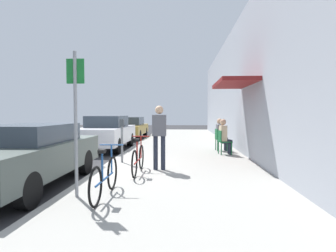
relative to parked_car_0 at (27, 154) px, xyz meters
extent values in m
plane|color=#2D2D30|center=(1.10, 1.65, -0.73)|extent=(60.00, 60.00, 0.00)
cube|color=#9E9B93|center=(3.35, 3.65, -0.67)|extent=(4.50, 32.00, 0.12)
cube|color=#999EA8|center=(5.75, 3.65, 1.98)|extent=(0.30, 32.00, 5.41)
cube|color=maroon|center=(5.05, 3.39, 1.87)|extent=(1.10, 2.80, 0.12)
cube|color=#47514C|center=(0.00, -0.03, -0.08)|extent=(1.80, 4.40, 0.65)
cube|color=#333D47|center=(0.00, 0.12, 0.45)|extent=(1.48, 2.11, 0.40)
cylinder|color=black|center=(0.79, 1.34, -0.41)|extent=(0.22, 0.64, 0.64)
cylinder|color=black|center=(-0.79, 1.34, -0.41)|extent=(0.22, 0.64, 0.64)
cylinder|color=black|center=(0.79, -1.39, -0.41)|extent=(0.22, 0.64, 0.64)
cube|color=silver|center=(0.00, 6.30, -0.06)|extent=(1.80, 4.40, 0.69)
cube|color=#333D47|center=(0.00, 6.45, 0.53)|extent=(1.48, 2.11, 0.49)
cylinder|color=black|center=(0.79, 7.66, -0.41)|extent=(0.22, 0.64, 0.64)
cylinder|color=black|center=(-0.79, 7.66, -0.41)|extent=(0.22, 0.64, 0.64)
cylinder|color=black|center=(0.79, 4.93, -0.41)|extent=(0.22, 0.64, 0.64)
cylinder|color=black|center=(-0.79, 4.93, -0.41)|extent=(0.22, 0.64, 0.64)
cube|color=#A58433|center=(0.00, 11.65, -0.13)|extent=(1.80, 4.40, 0.55)
cube|color=#333D47|center=(0.00, 11.80, 0.40)|extent=(1.48, 2.11, 0.50)
cylinder|color=black|center=(0.79, 13.02, -0.41)|extent=(0.22, 0.64, 0.64)
cylinder|color=black|center=(-0.79, 13.02, -0.41)|extent=(0.22, 0.64, 0.64)
cylinder|color=black|center=(0.79, 10.29, -0.41)|extent=(0.22, 0.64, 0.64)
cylinder|color=black|center=(-0.79, 10.29, -0.41)|extent=(0.22, 0.64, 0.64)
cylinder|color=slate|center=(1.55, 2.46, -0.06)|extent=(0.07, 0.07, 1.10)
cube|color=#383D42|center=(1.55, 2.46, 0.60)|extent=(0.12, 0.10, 0.22)
cylinder|color=gray|center=(1.50, -1.03, 0.69)|extent=(0.06, 0.06, 2.60)
cube|color=#19722D|center=(1.50, -1.01, 1.64)|extent=(0.32, 0.02, 0.44)
torus|color=black|center=(2.02, -0.52, -0.28)|extent=(0.04, 0.66, 0.66)
torus|color=black|center=(2.02, -1.57, -0.28)|extent=(0.04, 0.66, 0.66)
cylinder|color=#1E4C8C|center=(2.02, -1.05, -0.28)|extent=(0.04, 1.05, 0.04)
cylinder|color=#1E4C8C|center=(2.02, -1.20, -0.03)|extent=(0.04, 0.04, 0.50)
cube|color=black|center=(2.02, -1.20, 0.24)|extent=(0.10, 0.20, 0.06)
cylinder|color=#1E4C8C|center=(2.02, -0.57, 0.00)|extent=(0.03, 0.03, 0.56)
cylinder|color=#1E4C8C|center=(2.02, -0.57, 0.28)|extent=(0.46, 0.03, 0.03)
torus|color=black|center=(2.29, 1.47, -0.28)|extent=(0.04, 0.66, 0.66)
torus|color=black|center=(2.29, 0.42, -0.28)|extent=(0.04, 0.66, 0.66)
cylinder|color=maroon|center=(2.29, 0.95, -0.28)|extent=(0.04, 1.05, 0.04)
cylinder|color=maroon|center=(2.29, 0.80, -0.03)|extent=(0.04, 0.04, 0.50)
cube|color=black|center=(2.29, 0.80, 0.24)|extent=(0.10, 0.20, 0.06)
cylinder|color=maroon|center=(2.29, 1.42, 0.00)|extent=(0.03, 0.03, 0.56)
cylinder|color=maroon|center=(2.29, 1.42, 0.28)|extent=(0.46, 0.03, 0.03)
cylinder|color=#14592D|center=(5.10, 4.54, -0.38)|extent=(0.04, 0.04, 0.45)
cylinder|color=#14592D|center=(5.15, 4.16, -0.38)|extent=(0.04, 0.04, 0.45)
cylinder|color=#14592D|center=(4.72, 4.49, -0.38)|extent=(0.04, 0.04, 0.45)
cylinder|color=#14592D|center=(4.78, 4.11, -0.38)|extent=(0.04, 0.04, 0.45)
cube|color=#14592D|center=(4.94, 4.33, -0.14)|extent=(0.50, 0.50, 0.03)
cube|color=#14592D|center=(4.74, 4.30, 0.06)|extent=(0.09, 0.44, 0.40)
cylinder|color=#232838|center=(5.10, 4.45, -0.37)|extent=(0.11, 0.11, 0.47)
cylinder|color=#232838|center=(4.97, 4.43, -0.14)|extent=(0.38, 0.19, 0.14)
cylinder|color=#232838|center=(5.13, 4.25, -0.37)|extent=(0.11, 0.11, 0.47)
cylinder|color=#232838|center=(5.00, 4.23, -0.14)|extent=(0.38, 0.19, 0.14)
cube|color=#CCB28C|center=(4.86, 4.32, 0.16)|extent=(0.27, 0.39, 0.56)
sphere|color=tan|center=(4.86, 4.32, 0.57)|extent=(0.22, 0.22, 0.22)
cylinder|color=#14592D|center=(5.11, 5.52, -0.38)|extent=(0.04, 0.04, 0.45)
cylinder|color=#14592D|center=(5.14, 5.14, -0.38)|extent=(0.04, 0.04, 0.45)
cylinder|color=#14592D|center=(4.74, 5.49, -0.38)|extent=(0.04, 0.04, 0.45)
cylinder|color=#14592D|center=(4.76, 5.11, -0.38)|extent=(0.04, 0.04, 0.45)
cube|color=#14592D|center=(4.94, 5.31, -0.14)|extent=(0.47, 0.47, 0.03)
cube|color=#14592D|center=(4.73, 5.30, 0.06)|extent=(0.06, 0.44, 0.40)
cylinder|color=#232838|center=(5.11, 5.43, -0.37)|extent=(0.11, 0.11, 0.47)
cylinder|color=#232838|center=(4.98, 5.42, -0.14)|extent=(0.37, 0.17, 0.14)
cylinder|color=#232838|center=(5.13, 5.23, -0.37)|extent=(0.11, 0.11, 0.47)
cylinder|color=#232838|center=(5.00, 5.22, -0.14)|extent=(0.37, 0.17, 0.14)
cube|color=#595960|center=(4.86, 5.31, 0.16)|extent=(0.25, 0.38, 0.56)
sphere|color=tan|center=(4.86, 5.31, 0.57)|extent=(0.22, 0.22, 0.22)
cylinder|color=#232838|center=(2.68, 1.42, -0.16)|extent=(0.12, 0.12, 0.90)
cylinder|color=#232838|center=(2.88, 1.42, -0.16)|extent=(0.12, 0.12, 0.90)
cube|color=#595960|center=(2.78, 1.42, 0.57)|extent=(0.36, 0.22, 0.56)
sphere|color=tan|center=(2.78, 1.42, 0.98)|extent=(0.22, 0.22, 0.22)
camera|label=1|loc=(3.42, -5.89, 0.90)|focal=29.75mm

